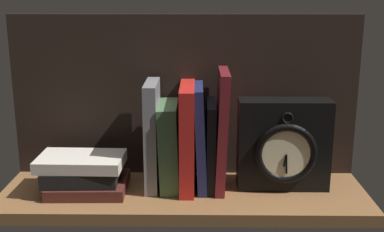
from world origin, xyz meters
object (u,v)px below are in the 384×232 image
book_stack_side (84,173)px  book_gray_chess (152,135)px  book_green_romantic (170,146)px  book_navy_bierce (200,137)px  book_black_skeptic (211,145)px  book_red_requiem (187,137)px  book_maroon_dawkins (221,130)px  framed_clock (284,145)px

book_stack_side → book_gray_chess: bearing=10.9°
book_stack_side → book_green_romantic: bearing=8.8°
book_green_romantic → book_stack_side: 18.67cm
book_gray_chess → book_stack_side: bearing=-169.1°
book_navy_bierce → book_black_skeptic: (2.16, 0.00, -1.77)cm
book_black_skeptic → book_red_requiem: bearing=-180.0°
book_navy_bierce → book_green_romantic: bearing=180.0°
book_gray_chess → book_black_skeptic: (12.24, 0.00, -2.13)cm
book_gray_chess → book_red_requiem: size_ratio=1.03×
book_gray_chess → book_black_skeptic: book_gray_chess is taller
book_red_requiem → book_stack_side: size_ratio=1.21×
book_black_skeptic → book_maroon_dawkins: book_maroon_dawkins is taller
book_black_skeptic → framed_clock: framed_clock is taller
book_gray_chess → book_green_romantic: (3.58, 0.00, -2.28)cm
book_red_requiem → framed_clock: size_ratio=1.15×
book_gray_chess → book_maroon_dawkins: size_ratio=0.90×
book_maroon_dawkins → book_red_requiem: bearing=180.0°
book_gray_chess → book_navy_bierce: (10.08, 0.00, -0.37)cm
book_black_skeptic → book_stack_side: size_ratio=1.01×
book_red_requiem → book_black_skeptic: bearing=0.0°
framed_clock → book_red_requiem: bearing=178.1°
book_gray_chess → book_navy_bierce: bearing=0.0°
book_red_requiem → book_navy_bierce: (2.74, 0.00, -0.03)cm
book_red_requiem → framed_clock: (20.13, -0.67, -1.54)cm
book_gray_chess → framed_clock: book_gray_chess is taller
framed_clock → book_black_skeptic: bearing=177.5°
book_gray_chess → book_navy_bierce: size_ratio=1.03×
book_red_requiem → framed_clock: bearing=-1.9°
book_green_romantic → book_red_requiem: book_red_requiem is taller
book_gray_chess → book_stack_side: size_ratio=1.25×
book_gray_chess → book_green_romantic: book_gray_chess is taller
book_maroon_dawkins → framed_clock: size_ratio=1.31×
book_green_romantic → book_red_requiem: size_ratio=0.82×
book_black_skeptic → book_maroon_dawkins: bearing=-0.0°
book_gray_chess → book_navy_bierce: book_gray_chess is taller
book_gray_chess → book_maroon_dawkins: book_maroon_dawkins is taller
book_red_requiem → framed_clock: book_red_requiem is taller
book_gray_chess → framed_clock: size_ratio=1.19×
book_black_skeptic → book_maroon_dawkins: size_ratio=0.73×
book_gray_chess → book_stack_side: 16.25cm
book_black_skeptic → book_stack_side: book_black_skeptic is taller
book_red_requiem → book_stack_side: (-21.48, -2.74, -7.17)cm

